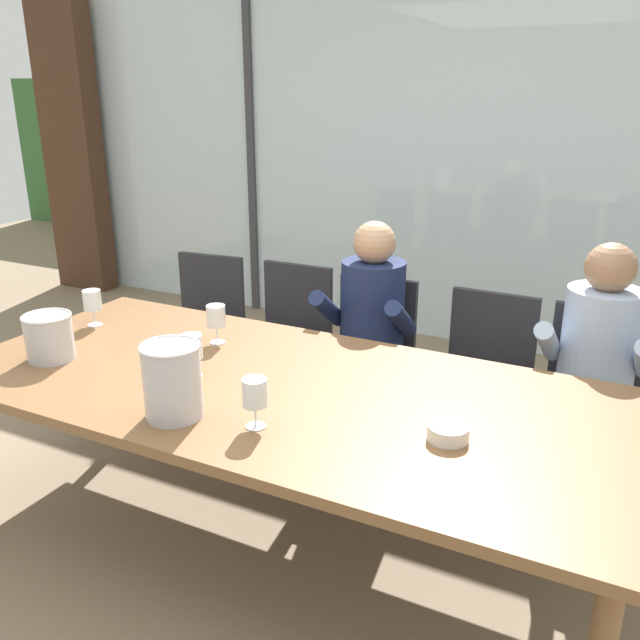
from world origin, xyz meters
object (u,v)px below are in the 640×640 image
Objects in this scene: ice_bucket_secondary at (49,336)px; chair_left_of_center at (289,332)px; wine_glass_by_left_taster at (192,349)px; chair_center at (370,350)px; tasting_bowl at (448,432)px; chair_near_curtain at (204,319)px; wine_glass_center_pour at (216,317)px; person_pale_blue_shirt at (594,364)px; chair_near_window_right at (595,389)px; ice_bucket_primary at (172,380)px; person_navy_polo at (366,326)px; wine_glass_by_right_taster at (255,395)px; wine_glass_near_bucket at (92,301)px; chair_right_of_center at (484,371)px; dining_table at (279,397)px.

chair_left_of_center is at bearing 70.16° from ice_bucket_secondary.
wine_glass_by_left_taster is (0.20, -1.11, 0.34)m from chair_left_of_center.
chair_center is 1.33m from tasting_bowl.
chair_near_curtain is 1.02m from wine_glass_center_pour.
person_pale_blue_shirt is at bearing 27.81° from ice_bucket_secondary.
ice_bucket_secondary is 1.15× the size of wine_glass_by_left_taster.
chair_center is 1.09m from chair_near_window_right.
chair_near_curtain reaches higher than tasting_bowl.
ice_bucket_secondary is at bearing -109.87° from chair_left_of_center.
person_navy_polo is at bearing 81.25° from ice_bucket_primary.
ice_bucket_primary reaches higher than wine_glass_by_right_taster.
wine_glass_by_right_taster is at bearing -65.00° from chair_left_of_center.
wine_glass_by_right_taster is at bearing -6.23° from ice_bucket_secondary.
wine_glass_by_left_taster and wine_glass_center_pour have the same top height.
chair_near_curtain is at bearing -179.74° from person_pale_blue_shirt.
chair_left_of_center is at bearing 103.54° from ice_bucket_primary.
chair_center is 5.05× the size of wine_glass_by_right_taster.
wine_glass_by_left_taster is 1.00× the size of wine_glass_center_pour.
wine_glass_by_left_taster is 0.83m from wine_glass_near_bucket.
tasting_bowl is at bearing -17.91° from wine_glass_center_pour.
ice_bucket_secondary is at bearing -169.61° from wine_glass_by_left_taster.
chair_near_window_right is at bearing 71.49° from tasting_bowl.
tasting_bowl is 0.77× the size of wine_glass_by_right_taster.
person_navy_polo is (0.53, -0.16, 0.17)m from chair_left_of_center.
ice_bucket_secondary is at bearing -157.37° from chair_near_window_right.
chair_near_curtain and chair_right_of_center have the same top height.
chair_near_window_right is 1.90m from ice_bucket_primary.
wine_glass_by_left_taster reaches higher than chair_near_curtain.
person_navy_polo reaches higher than dining_table.
chair_center is 1.16m from wine_glass_by_left_taster.
tasting_bowl is 0.77× the size of wine_glass_by_left_taster.
wine_glass_by_right_taster is (-0.96, -1.19, 0.16)m from person_pale_blue_shirt.
person_navy_polo reaches higher than ice_bucket_primary.
chair_center is 1.55m from ice_bucket_secondary.
chair_near_window_right is at bearing -1.00° from chair_left_of_center.
chair_center is at bearing 35.91° from wine_glass_near_bucket.
chair_near_window_right is 0.73× the size of person_pale_blue_shirt.
chair_near_curtain is at bearing 148.12° from tasting_bowl.
dining_table is 0.99m from chair_center.
wine_glass_near_bucket reaches higher than chair_left_of_center.
chair_center is at bearing 99.72° from person_navy_polo.
chair_right_of_center is at bearing -1.32° from chair_center.
ice_bucket_secondary reaches higher than wine_glass_by_right_taster.
wine_glass_by_right_taster reaches higher than chair_near_curtain.
person_navy_polo is 1.00× the size of person_pale_blue_shirt.
person_navy_polo is 6.89× the size of wine_glass_by_left_taster.
tasting_bowl is at bearing -43.03° from chair_left_of_center.
chair_near_window_right is (1.07, 1.00, -0.16)m from dining_table.
dining_table is at bearing 12.03° from ice_bucket_secondary.
chair_left_of_center is (-0.53, 1.02, -0.16)m from dining_table.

